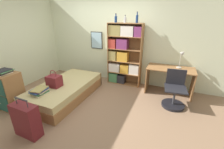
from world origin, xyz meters
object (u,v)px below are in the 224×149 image
Objects in this scene: bed at (66,90)px; bookcase at (122,54)px; magazine_pile_on_dresser at (3,72)px; bottle_green at (116,19)px; suitcase at (26,120)px; desk_lamp at (182,56)px; handbag at (54,81)px; book_stack_on_bed at (40,91)px; dresser at (8,91)px; desk at (170,76)px; bottle_clear at (137,19)px; desk_chair at (174,95)px; bottle_brown at (125,20)px.

bed is 1.12× the size of bookcase.
magazine_pile_on_dresser is 3.04m from bottle_green.
suitcase is 0.41× the size of bookcase.
desk_lamp is (1.62, -0.03, 0.13)m from bookcase.
magazine_pile_on_dresser reaches higher than handbag.
dresser reaches higher than book_stack_on_bed.
book_stack_on_bed is 0.77m from dresser.
bed is 5.81× the size of magazine_pile_on_dresser.
desk is at bearing 32.64° from magazine_pile_on_dresser.
magazine_pile_on_dresser is at bearing -127.03° from bottle_green.
magazine_pile_on_dresser is at bearing -135.75° from bottle_clear.
handbag is at bearing 108.15° from suitcase.
handbag is 2.98m from desk.
desk_chair is at bearing -31.63° from bottle_clear.
bookcase is at bearing 73.58° from suitcase.
bottle_green is 0.28m from bottle_brown.
bottle_green is 0.86× the size of bottle_clear.
bed is 1.43m from magazine_pile_on_dresser.
bookcase is (1.97, 2.28, 0.51)m from dresser.
bottle_green is at bearing 58.13° from bed.
book_stack_on_bed is 0.31× the size of desk.
bottle_brown reaches higher than book_stack_on_bed.
handbag reaches higher than suitcase.
desk_lamp reaches higher than desk.
desk is (3.34, 2.14, -0.38)m from magazine_pile_on_dresser.
handbag is at bearing 39.83° from dresser.
bed is 2.37m from bottle_green.
dresser is (-0.74, -0.22, -0.03)m from book_stack_on_bed.
magazine_pile_on_dresser is (-0.71, -0.23, 0.43)m from book_stack_on_bed.
bottle_clear is (0.61, -0.02, 0.02)m from bottle_green.
book_stack_on_bed is at bearing -144.65° from desk_lamp.
suitcase is at bearing -139.47° from desk_chair.
suitcase is 0.88× the size of desk_chair.
bottle_brown is 1.94m from desk.
magazine_pile_on_dresser is 0.19× the size of bookcase.
bottle_green reaches higher than book_stack_on_bed.
handbag is 2.06m from bookcase.
bottle_green is 0.20× the size of desk.
desk_chair is (3.50, 1.55, -0.62)m from magazine_pile_on_dresser.
bed is at bearing -128.01° from bookcase.
bookcase is 1.47m from desk.
bed is 8.45× the size of bottle_green.
suitcase is at bearing -130.16° from desk.
handbag is at bearing 40.89° from magazine_pile_on_dresser.
handbag is 0.88× the size of desk_lamp.
bottle_clear reaches higher than handbag.
dresser reaches higher than desk.
suitcase is (0.26, -1.39, 0.12)m from bed.
bed is 0.74m from book_stack_on_bed.
dresser is 0.99× the size of desk_chair.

